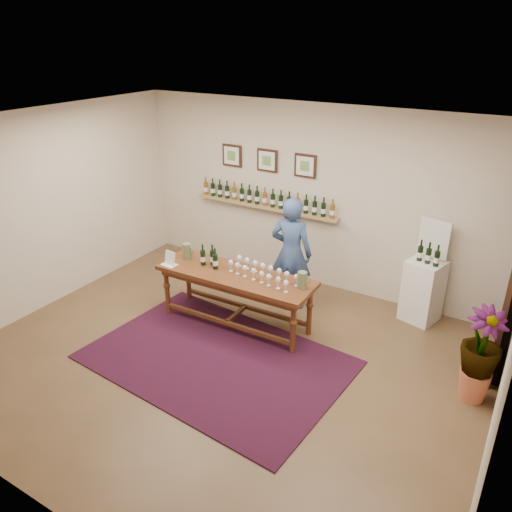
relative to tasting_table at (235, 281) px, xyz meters
The scene contains 14 objects.
ground 1.08m from the tasting_table, 68.06° to the right, with size 6.00×6.00×0.00m, color brown.
room_shell 2.69m from the tasting_table, 23.48° to the left, with size 6.00×6.00×6.00m.
rug 1.09m from the tasting_table, 73.20° to the right, with size 3.09×2.06×0.02m, color #4C0D17.
tasting_table is the anchor object (origin of this frame).
table_glasses 0.43m from the tasting_table, ahead, with size 1.23×0.28×0.17m, color white, non-canonical shape.
table_bottles 0.49m from the tasting_table, behind, with size 0.26×0.15×0.28m, color black, non-canonical shape.
pitcher_left 0.88m from the tasting_table, behind, with size 0.14×0.14×0.22m, color #5D6941, non-canonical shape.
pitcher_right 0.97m from the tasting_table, ahead, with size 0.14×0.14×0.22m, color #5D6941, non-canonical shape.
menu_card 0.97m from the tasting_table, 166.64° to the right, with size 0.21×0.15×0.19m, color white.
display_pedestal 2.59m from the tasting_table, 33.64° to the left, with size 0.44×0.44×0.89m, color white.
pedestal_bottles 2.59m from the tasting_table, 32.34° to the left, with size 0.33×0.09×0.33m, color black, non-canonical shape.
info_sign 2.71m from the tasting_table, 35.54° to the left, with size 0.43×0.02×0.59m, color white.
potted_plant 3.07m from the tasting_table, ahead, with size 0.70×0.70×0.97m.
person 0.95m from the tasting_table, 65.07° to the left, with size 0.60×0.40×1.66m, color #334B7A.
Camera 1 is at (2.96, -4.14, 3.72)m, focal length 35.00 mm.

